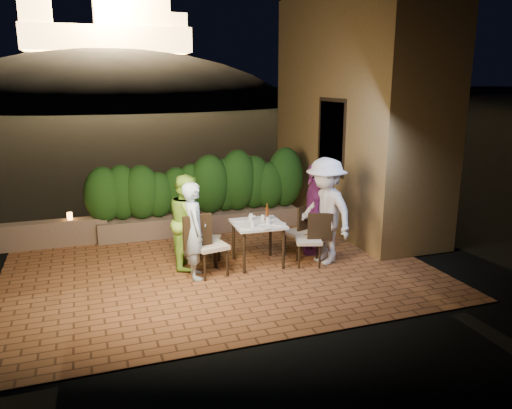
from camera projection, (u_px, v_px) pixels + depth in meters
name	position (u px, v px, depth m)	size (l,w,h in m)	color
ground	(221.00, 272.00, 8.42)	(400.00, 400.00, 0.00)	black
terrace_floor	(213.00, 265.00, 8.90)	(7.00, 6.00, 0.15)	brown
building_wall	(355.00, 110.00, 10.79)	(1.60, 5.00, 5.00)	olive
window_pane	(333.00, 137.00, 10.21)	(0.08, 1.00, 1.40)	black
window_frame	(332.00, 137.00, 10.21)	(0.06, 1.15, 1.55)	black
planter	(201.00, 222.00, 10.54)	(4.20, 0.55, 0.40)	brown
hedge	(200.00, 188.00, 10.36)	(4.00, 0.70, 1.10)	#15370E
parapet	(48.00, 234.00, 9.57)	(2.20, 0.30, 0.50)	brown
hill	(115.00, 136.00, 64.99)	(52.00, 40.00, 22.00)	black
fortress	(107.00, 18.00, 61.47)	(26.00, 8.00, 8.00)	#FFCC7A
dining_table	(258.00, 244.00, 8.62)	(0.84, 0.84, 0.75)	white
plate_nw	(247.00, 227.00, 8.25)	(0.23, 0.23, 0.01)	white
plate_sw	(239.00, 220.00, 8.67)	(0.20, 0.20, 0.01)	white
plate_ne	(279.00, 224.00, 8.44)	(0.23, 0.23, 0.01)	white
plate_se	(269.00, 218.00, 8.81)	(0.23, 0.23, 0.01)	white
plate_centre	(259.00, 223.00, 8.52)	(0.24, 0.24, 0.01)	white
plate_front	(265.00, 228.00, 8.24)	(0.21, 0.21, 0.01)	white
glass_nw	(253.00, 223.00, 8.30)	(0.06, 0.06, 0.11)	silver
glass_sw	(251.00, 217.00, 8.67)	(0.07, 0.07, 0.12)	silver
glass_ne	(268.00, 221.00, 8.44)	(0.07, 0.07, 0.12)	silver
glass_se	(263.00, 218.00, 8.66)	(0.06, 0.06, 0.10)	silver
beer_bottle	(267.00, 212.00, 8.63)	(0.06, 0.06, 0.31)	#53260D
bowl	(252.00, 217.00, 8.79)	(0.16, 0.16, 0.04)	white
chair_left_front	(210.00, 244.00, 8.12)	(0.49, 0.49, 1.05)	black
chair_left_back	(207.00, 238.00, 8.62)	(0.43, 0.43, 0.93)	black
chair_right_front	(309.00, 239.00, 8.58)	(0.43, 0.43, 0.93)	black
chair_right_back	(299.00, 231.00, 9.07)	(0.41, 0.41, 0.90)	black
diner_blue	(194.00, 231.00, 7.95)	(0.58, 0.38, 1.58)	#ABC9DC
diner_green	(188.00, 221.00, 8.45)	(0.78, 0.61, 1.60)	#9CDD45
diner_white	(325.00, 211.00, 8.58)	(1.20, 0.69, 1.86)	silver
diner_purple	(315.00, 208.00, 9.11)	(0.99, 0.41, 1.69)	#7F2A76
parapet_lamp	(70.00, 216.00, 9.63)	(0.10, 0.10, 0.14)	orange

